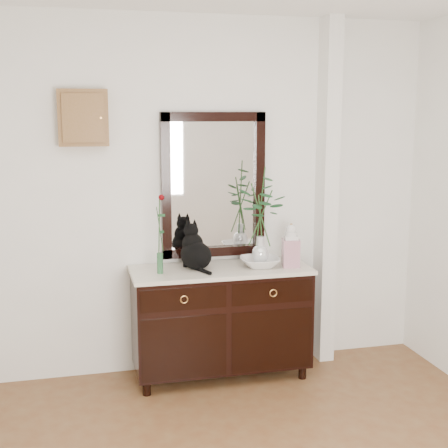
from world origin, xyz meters
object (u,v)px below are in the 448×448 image
object	(u,v)px
lotus_bowl	(260,262)
ginger_jar	(291,245)
cat	(196,246)
sideboard	(221,317)

from	to	relation	value
lotus_bowl	ginger_jar	bearing A→B (deg)	-10.79
cat	lotus_bowl	xyz separation A→B (m)	(0.48, -0.06, -0.13)
sideboard	ginger_jar	xyz separation A→B (m)	(0.52, -0.08, 0.54)
ginger_jar	lotus_bowl	bearing A→B (deg)	169.21
sideboard	ginger_jar	size ratio (longest dim) A/B	4.02
lotus_bowl	ginger_jar	world-z (taller)	ginger_jar
sideboard	ginger_jar	bearing A→B (deg)	-8.60
sideboard	cat	bearing A→B (deg)	171.67
ginger_jar	sideboard	bearing A→B (deg)	171.40
sideboard	cat	size ratio (longest dim) A/B	3.92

